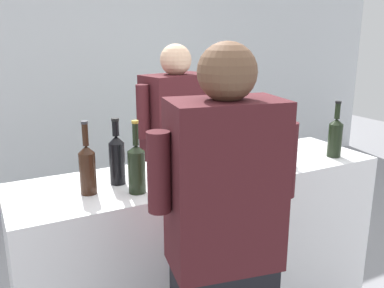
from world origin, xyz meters
name	(u,v)px	position (x,y,z in m)	size (l,w,h in m)	color
wall_back	(82,62)	(0.00, 2.60, 1.40)	(8.00, 0.10, 2.80)	silver
counter	(205,255)	(0.00, 0.00, 0.50)	(1.97, 0.55, 1.00)	white
wine_bottle_0	(335,136)	(0.78, -0.14, 1.13)	(0.08, 0.08, 0.32)	black
wine_bottle_1	(87,168)	(-0.62, -0.05, 1.13)	(0.07, 0.07, 0.33)	black
wine_bottle_2	(137,167)	(-0.43, -0.13, 1.12)	(0.08, 0.08, 0.33)	black
wine_bottle_3	(117,158)	(-0.47, 0.02, 1.13)	(0.07, 0.07, 0.32)	black
wine_bottle_4	(275,136)	(0.45, 0.01, 1.13)	(0.08, 0.08, 0.33)	black
wine_bottle_5	(207,151)	(-0.03, -0.06, 1.13)	(0.08, 0.08, 0.34)	black
wine_glass	(256,139)	(0.30, -0.03, 1.14)	(0.08, 0.08, 0.20)	silver
person_server	(177,171)	(0.12, 0.61, 0.79)	(0.58, 0.32, 1.63)	black
person_guest	(223,274)	(-0.28, -0.63, 0.82)	(0.55, 0.31, 1.68)	black
potted_shrub	(180,149)	(0.44, 1.20, 0.76)	(0.62, 0.56, 1.23)	brown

